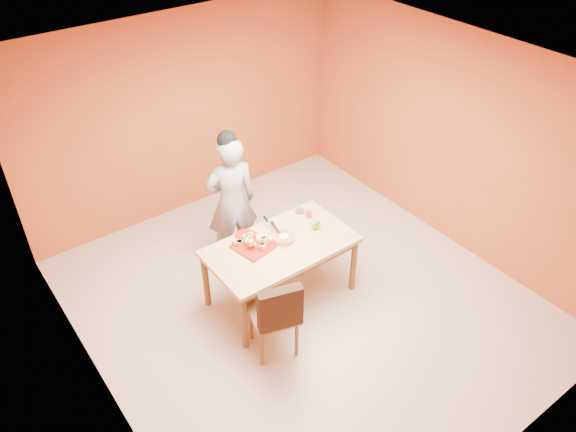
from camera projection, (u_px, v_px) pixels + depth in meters
floor at (303, 301)px, 6.42m from camera, size 5.00×5.00×0.00m
ceiling at (307, 76)px, 4.82m from camera, size 5.00×5.00×0.00m
wall_back at (185, 115)px, 7.24m from camera, size 4.50×0.00×4.50m
wall_left at (86, 300)px, 4.54m from camera, size 0.00×5.00×5.00m
wall_right at (453, 140)px, 6.71m from camera, size 0.00×5.00×5.00m
dining_table at (281, 251)px, 6.10m from camera, size 1.60×0.90×0.76m
dining_chair at (274, 312)px, 5.57m from camera, size 0.58×0.65×1.00m
pastry_pile at (254, 241)px, 5.96m from camera, size 0.33×0.33×0.11m
person at (231, 202)px, 6.54m from camera, size 0.70×0.54×1.69m
pastry_platter at (254, 246)px, 6.00m from camera, size 0.43×0.43×0.02m
red_dinner_plate at (245, 236)px, 6.16m from camera, size 0.27×0.27×0.01m
white_cake_plate at (284, 241)px, 6.09m from camera, size 0.34×0.34×0.01m
sponge_cake at (284, 238)px, 6.07m from camera, size 0.27×0.27×0.06m
cake_server at (275, 227)px, 6.17m from camera, size 0.10×0.24×0.01m
egg_ornament at (315, 224)px, 6.23m from camera, size 0.12×0.10×0.13m
magenta_glass at (309, 214)px, 6.41m from camera, size 0.08×0.08×0.10m
checker_tin at (300, 211)px, 6.52m from camera, size 0.13×0.13×0.03m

